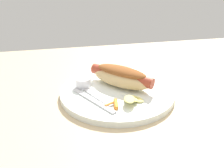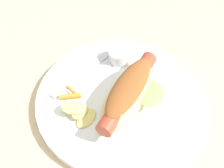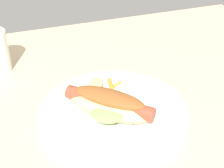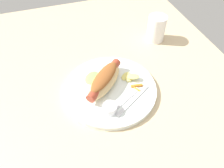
% 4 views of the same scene
% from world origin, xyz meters
% --- Properties ---
extents(ground_plane, '(1.20, 0.90, 0.02)m').
position_xyz_m(ground_plane, '(0.00, 0.00, -0.01)').
color(ground_plane, tan).
extents(plate, '(0.30, 0.30, 0.02)m').
position_xyz_m(plate, '(-0.02, 0.02, 0.01)').
color(plate, white).
rests_on(plate, ground_plane).
extents(hot_dog, '(0.17, 0.16, 0.05)m').
position_xyz_m(hot_dog, '(-0.01, 0.04, 0.04)').
color(hot_dog, '#DBB77A').
rests_on(hot_dog, plate).
extents(sauce_ramekin, '(0.04, 0.04, 0.03)m').
position_xyz_m(sauce_ramekin, '(-0.11, 0.05, 0.03)').
color(sauce_ramekin, white).
rests_on(sauce_ramekin, plate).
extents(fork, '(0.09, 0.14, 0.00)m').
position_xyz_m(fork, '(-0.09, -0.02, 0.02)').
color(fork, silver).
rests_on(fork, plate).
extents(knife, '(0.08, 0.13, 0.00)m').
position_xyz_m(knife, '(-0.09, -0.00, 0.02)').
color(knife, silver).
rests_on(knife, plate).
extents(chips_pile, '(0.06, 0.07, 0.02)m').
position_xyz_m(chips_pile, '(-0.00, -0.05, 0.02)').
color(chips_pile, '#D8CE6B').
rests_on(chips_pile, plate).
extents(carrot_garnish, '(0.03, 0.04, 0.01)m').
position_xyz_m(carrot_garnish, '(-0.05, -0.06, 0.02)').
color(carrot_garnish, orange).
rests_on(carrot_garnish, plate).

